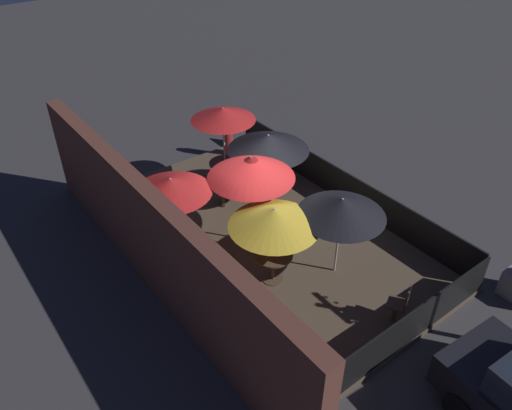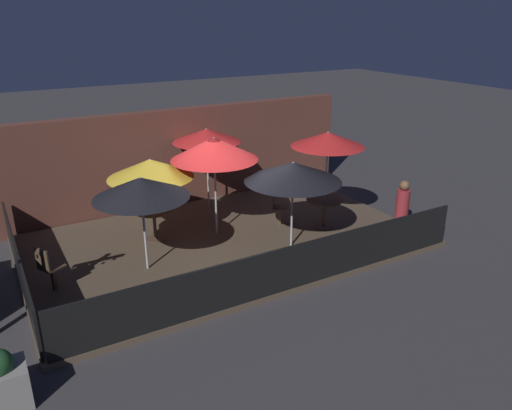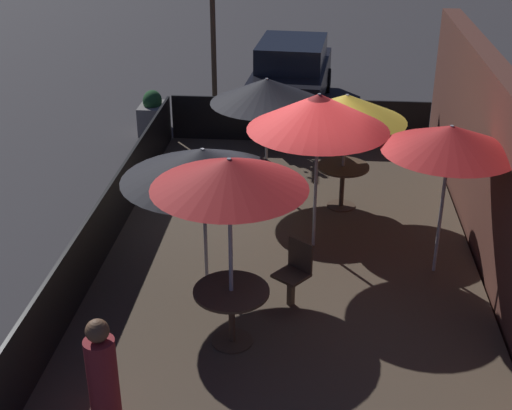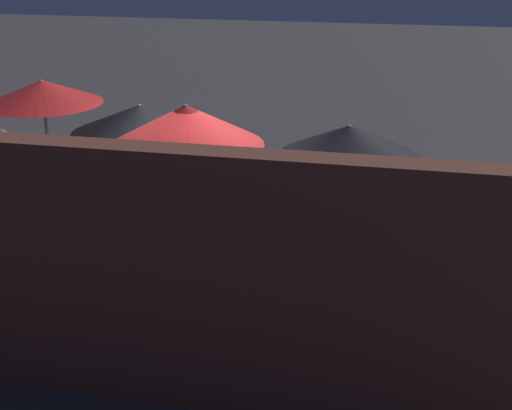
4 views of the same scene
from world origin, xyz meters
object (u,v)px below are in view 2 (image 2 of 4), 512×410
(patio_umbrella_1, at_px, (150,169))
(patio_umbrella_5, at_px, (206,136))
(patio_umbrella_3, at_px, (214,149))
(dining_table_1, at_px, (154,216))
(patio_umbrella_0, at_px, (328,139))
(patio_umbrella_2, at_px, (293,172))
(patio_chair_1, at_px, (49,266))
(dining_table_0, at_px, (324,204))
(patio_chair_0, at_px, (277,206))
(patio_umbrella_4, at_px, (141,188))
(patron_0, at_px, (402,208))

(patio_umbrella_1, relative_size, patio_umbrella_5, 0.90)
(patio_umbrella_3, bearing_deg, dining_table_1, 162.25)
(patio_umbrella_0, height_order, patio_umbrella_5, patio_umbrella_0)
(patio_umbrella_5, bearing_deg, patio_umbrella_2, -79.26)
(patio_chair_1, bearing_deg, dining_table_1, 0.00)
(dining_table_0, bearing_deg, patio_chair_0, 142.29)
(patio_umbrella_0, xyz_separation_m, patio_chair_1, (-6.62, 0.15, -1.78))
(patio_umbrella_3, distance_m, patio_chair_0, 2.36)
(patio_umbrella_0, distance_m, patio_chair_0, 2.17)
(patio_umbrella_1, height_order, dining_table_0, patio_umbrella_1)
(dining_table_0, bearing_deg, patio_umbrella_4, 179.05)
(dining_table_1, distance_m, patio_chair_1, 2.90)
(patio_umbrella_1, height_order, patio_umbrella_4, patio_umbrella_4)
(patio_umbrella_0, relative_size, patio_chair_0, 2.71)
(patio_umbrella_3, bearing_deg, patron_0, -27.43)
(dining_table_1, bearing_deg, dining_table_0, -19.67)
(patio_umbrella_0, bearing_deg, patio_umbrella_3, 159.29)
(patio_umbrella_0, distance_m, patio_umbrella_5, 3.40)
(patio_umbrella_1, distance_m, patio_chair_1, 3.17)
(patio_umbrella_1, height_order, patio_umbrella_3, patio_umbrella_3)
(patio_chair_1, bearing_deg, patio_umbrella_2, -33.64)
(patio_chair_0, bearing_deg, patio_umbrella_5, 154.52)
(patio_chair_1, bearing_deg, patio_chair_0, -20.46)
(patio_umbrella_0, bearing_deg, dining_table_1, 160.33)
(patio_umbrella_2, relative_size, patio_umbrella_5, 0.99)
(patio_chair_1, bearing_deg, patio_umbrella_4, -28.57)
(patio_chair_0, relative_size, patio_chair_1, 0.96)
(patio_umbrella_0, relative_size, patio_umbrella_2, 1.12)
(patio_umbrella_3, xyz_separation_m, patio_umbrella_4, (-2.09, -0.90, -0.34))
(patio_umbrella_4, bearing_deg, patio_chair_1, 177.76)
(patio_umbrella_4, height_order, patio_chair_1, patio_umbrella_4)
(patio_umbrella_5, distance_m, dining_table_1, 2.84)
(patio_umbrella_5, bearing_deg, patio_umbrella_1, -147.13)
(patio_umbrella_4, bearing_deg, patron_0, -11.29)
(patio_umbrella_3, relative_size, patio_chair_0, 2.68)
(dining_table_1, bearing_deg, patio_chair_1, -153.67)
(patron_0, bearing_deg, patio_umbrella_4, 111.03)
(dining_table_1, height_order, patron_0, patron_0)
(patio_umbrella_4, relative_size, patio_umbrella_5, 0.92)
(patio_umbrella_1, height_order, patron_0, patio_umbrella_1)
(patio_umbrella_3, height_order, patio_chair_1, patio_umbrella_3)
(dining_table_0, distance_m, dining_table_1, 4.27)
(patio_umbrella_4, height_order, patron_0, patio_umbrella_4)
(patio_chair_0, bearing_deg, patio_umbrella_3, -150.72)
(patio_umbrella_1, xyz_separation_m, patio_umbrella_4, (-0.66, -1.36, 0.05))
(patio_umbrella_1, distance_m, patio_chair_0, 3.41)
(patio_umbrella_5, xyz_separation_m, patio_chair_0, (1.02, -2.03, -1.57))
(patron_0, bearing_deg, patio_umbrella_5, 74.17)
(patio_umbrella_1, bearing_deg, patio_umbrella_2, -36.28)
(patron_0, bearing_deg, patio_umbrella_0, 85.25)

